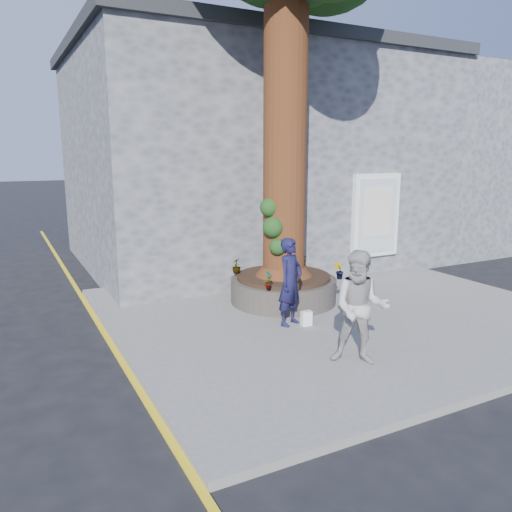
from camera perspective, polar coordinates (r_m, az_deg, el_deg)
name	(u,v)px	position (r m, az deg, el deg)	size (l,w,h in m)	color
ground	(301,342)	(9.09, 5.18, -9.81)	(120.00, 120.00, 0.00)	black
pavement	(336,312)	(10.66, 9.13, -6.31)	(9.00, 8.00, 0.12)	slate
yellow_line	(116,354)	(8.90, -15.66, -10.69)	(0.10, 30.00, 0.01)	yellow
stone_shop	(247,158)	(15.97, -1.01, 11.09)	(10.30, 8.30, 6.30)	#4F5155
neighbour_shop	(432,162)	(20.80, 19.47, 10.14)	(6.00, 8.00, 6.00)	#4F5155
planter	(283,288)	(10.98, 3.14, -3.71)	(2.30, 2.30, 0.60)	black
man	(290,282)	(9.40, 3.95, -2.96)	(0.61, 0.40, 1.67)	#131233
woman	(360,308)	(7.81, 11.85, -5.82)	(0.87, 0.67, 1.78)	#AAA6A2
shopping_bag	(306,318)	(9.54, 5.77, -7.11)	(0.20, 0.12, 0.28)	white
plant_a	(268,279)	(9.73, 1.39, -2.67)	(0.20, 0.14, 0.39)	gray
plant_b	(339,271)	(10.63, 9.45, -1.66)	(0.20, 0.19, 0.36)	gray
plant_c	(236,266)	(10.99, -2.25, -1.13)	(0.19, 0.19, 0.34)	gray
plant_d	(304,261)	(11.74, 5.46, -0.52)	(0.24, 0.21, 0.27)	gray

